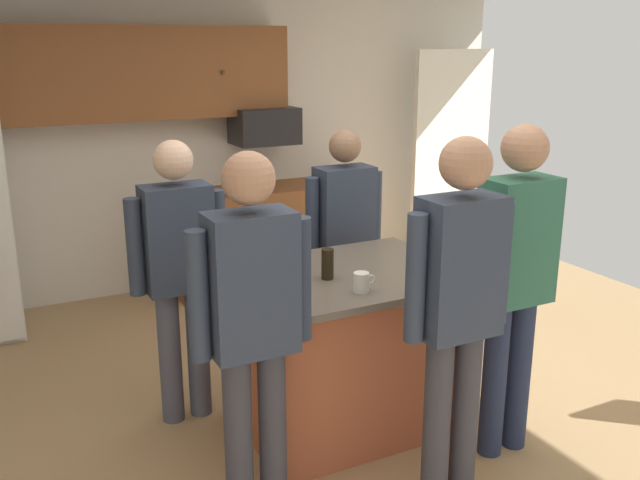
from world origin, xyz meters
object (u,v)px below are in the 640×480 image
(glass_pilsner, at_px, (328,264))
(person_elder_center, at_px, (458,299))
(person_guest_by_door, at_px, (344,232))
(mug_ceramic_white, at_px, (362,282))
(mug_blue_stoneware, at_px, (295,253))
(kitchen_island, at_px, (344,349))
(tumbler_amber, at_px, (297,266))
(person_host_foreground, at_px, (179,264))
(person_guest_left, at_px, (252,317))
(glass_stout_tall, at_px, (247,255))
(person_guest_right, at_px, (515,270))
(microwave_over_range, at_px, (264,126))

(glass_pilsner, bearing_deg, person_elder_center, -71.71)
(person_guest_by_door, bearing_deg, mug_ceramic_white, 4.16)
(mug_blue_stoneware, bearing_deg, glass_pilsner, -86.40)
(kitchen_island, xyz_separation_m, tumbler_amber, (-0.27, 0.04, 0.53))
(person_host_foreground, distance_m, mug_ceramic_white, 1.09)
(person_guest_left, bearing_deg, person_guest_by_door, 12.57)
(person_host_foreground, xyz_separation_m, glass_pilsner, (0.66, -0.55, 0.06))
(mug_ceramic_white, height_order, tumbler_amber, tumbler_amber)
(glass_stout_tall, bearing_deg, glass_pilsner, -47.67)
(person_guest_right, bearing_deg, person_guest_left, 40.24)
(person_elder_center, bearing_deg, person_guest_left, 62.81)
(person_guest_right, xyz_separation_m, person_guest_left, (-1.41, 0.10, -0.03))
(microwave_over_range, relative_size, glass_stout_tall, 3.53)
(person_guest_right, distance_m, tumbler_amber, 1.15)
(person_guest_right, distance_m, glass_stout_tall, 1.46)
(person_guest_left, xyz_separation_m, glass_stout_tall, (0.31, 0.85, 0.00))
(person_guest_left, distance_m, tumbler_amber, 0.76)
(microwave_over_range, bearing_deg, person_guest_by_door, -96.00)
(person_elder_center, relative_size, glass_stout_tall, 11.26)
(person_guest_by_door, xyz_separation_m, person_elder_center, (-0.29, -1.59, 0.11))
(person_guest_left, bearing_deg, person_guest_right, -38.99)
(person_host_foreground, xyz_separation_m, mug_ceramic_white, (0.72, -0.81, 0.03))
(person_guest_left, xyz_separation_m, mug_ceramic_white, (0.69, 0.23, -0.02))
(glass_pilsner, bearing_deg, mug_blue_stoneware, 93.60)
(person_host_foreground, relative_size, mug_ceramic_white, 13.40)
(person_host_foreground, bearing_deg, kitchen_island, -0.00)
(person_guest_right, xyz_separation_m, person_guest_by_door, (-0.23, 1.39, -0.11))
(person_guest_by_door, xyz_separation_m, tumbler_amber, (-0.69, -0.72, 0.07))
(microwave_over_range, xyz_separation_m, mug_blue_stoneware, (-0.76, -2.25, -0.46))
(person_guest_left, relative_size, glass_stout_tall, 11.00)
(kitchen_island, distance_m, mug_blue_stoneware, 0.62)
(person_host_foreground, relative_size, tumbler_amber, 12.43)
(person_elder_center, xyz_separation_m, glass_pilsner, (-0.26, 0.79, -0.02))
(person_guest_by_door, bearing_deg, glass_pilsner, -5.48)
(person_guest_right, height_order, mug_ceramic_white, person_guest_right)
(glass_stout_tall, bearing_deg, person_elder_center, -62.89)
(glass_stout_tall, bearing_deg, person_guest_by_door, 27.09)
(person_guest_left, distance_m, glass_stout_tall, 0.90)
(person_host_foreground, bearing_deg, person_guest_right, -5.82)
(person_host_foreground, bearing_deg, tumbler_amber, -8.94)
(person_guest_right, distance_m, person_guest_left, 1.42)
(person_guest_by_door, relative_size, glass_stout_tall, 10.24)
(glass_stout_tall, bearing_deg, tumbler_amber, -55.23)
(glass_stout_tall, xyz_separation_m, tumbler_amber, (0.19, -0.27, -0.01))
(person_guest_left, bearing_deg, kitchen_island, -0.00)
(person_elder_center, height_order, person_host_foreground, person_elder_center)
(mug_ceramic_white, bearing_deg, glass_pilsner, 102.82)
(person_guest_left, distance_m, glass_pilsner, 0.80)
(kitchen_island, xyz_separation_m, mug_ceramic_white, (-0.07, -0.31, 0.51))
(person_host_foreground, relative_size, glass_pilsner, 9.93)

